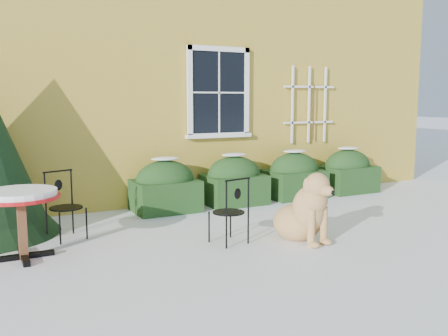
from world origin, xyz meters
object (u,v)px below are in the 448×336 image
patio_chair_far (64,205)px  bistro_table (21,202)px  dog (305,213)px  patio_chair_near (230,211)px

patio_chair_far → bistro_table: bearing=-148.9°
bistro_table → dog: dog is taller
bistro_table → patio_chair_near: size_ratio=1.01×
bistro_table → patio_chair_far: 0.92m
patio_chair_near → patio_chair_far: size_ratio=0.96×
bistro_table → patio_chair_near: patio_chair_near is taller
dog → bistro_table: bearing=156.4°
bistro_table → dog: (3.37, -0.92, -0.30)m
patio_chair_near → patio_chair_far: patio_chair_far is taller
bistro_table → patio_chair_near: bearing=-12.9°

